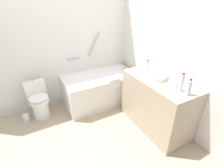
# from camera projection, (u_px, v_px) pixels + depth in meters

# --- Properties ---
(ground_plane) EXTENTS (4.09, 4.09, 0.00)m
(ground_plane) POSITION_uv_depth(u_px,v_px,m) (82.00, 144.00, 2.44)
(ground_plane) COLOR tan
(wall_back_tiled) EXTENTS (3.49, 0.10, 2.36)m
(wall_back_tiled) POSITION_uv_depth(u_px,v_px,m) (51.00, 46.00, 2.98)
(wall_back_tiled) COLOR silver
(wall_back_tiled) RESTS_ON ground_plane
(wall_right_mirror) EXTENTS (0.10, 3.08, 2.36)m
(wall_right_mirror) POSITION_uv_depth(u_px,v_px,m) (172.00, 53.00, 2.57)
(wall_right_mirror) COLOR silver
(wall_right_mirror) RESTS_ON ground_plane
(bathtub) EXTENTS (1.44, 0.78, 1.36)m
(bathtub) POSITION_uv_depth(u_px,v_px,m) (100.00, 88.00, 3.36)
(bathtub) COLOR white
(bathtub) RESTS_ON ground_plane
(toilet) EXTENTS (0.37, 0.48, 0.67)m
(toilet) POSITION_uv_depth(u_px,v_px,m) (39.00, 101.00, 2.91)
(toilet) COLOR white
(toilet) RESTS_ON ground_plane
(vanity_counter) EXTENTS (0.59, 1.19, 0.87)m
(vanity_counter) POSITION_uv_depth(u_px,v_px,m) (156.00, 103.00, 2.64)
(vanity_counter) COLOR tan
(vanity_counter) RESTS_ON ground_plane
(sink_basin) EXTENTS (0.31, 0.31, 0.07)m
(sink_basin) POSITION_uv_depth(u_px,v_px,m) (156.00, 76.00, 2.46)
(sink_basin) COLOR white
(sink_basin) RESTS_ON vanity_counter
(sink_faucet) EXTENTS (0.10, 0.15, 0.06)m
(sink_faucet) POSITION_uv_depth(u_px,v_px,m) (165.00, 74.00, 2.54)
(sink_faucet) COLOR #BABAC0
(sink_faucet) RESTS_ON vanity_counter
(water_bottle_0) EXTENTS (0.06, 0.06, 0.20)m
(water_bottle_0) POSITION_uv_depth(u_px,v_px,m) (147.00, 66.00, 2.68)
(water_bottle_0) COLOR silver
(water_bottle_0) RESTS_ON vanity_counter
(water_bottle_1) EXTENTS (0.06, 0.06, 0.22)m
(water_bottle_1) POSITION_uv_depth(u_px,v_px,m) (189.00, 87.00, 2.00)
(water_bottle_1) COLOR silver
(water_bottle_1) RESTS_ON vanity_counter
(water_bottle_2) EXTENTS (0.06, 0.06, 0.26)m
(water_bottle_2) POSITION_uv_depth(u_px,v_px,m) (182.00, 83.00, 2.08)
(water_bottle_2) COLOR silver
(water_bottle_2) RESTS_ON vanity_counter
(drinking_glass_0) EXTENTS (0.07, 0.07, 0.08)m
(drinking_glass_0) POSITION_uv_depth(u_px,v_px,m) (143.00, 67.00, 2.78)
(drinking_glass_0) COLOR white
(drinking_glass_0) RESTS_ON vanity_counter
(drinking_glass_1) EXTENTS (0.07, 0.07, 0.10)m
(drinking_glass_1) POSITION_uv_depth(u_px,v_px,m) (176.00, 85.00, 2.19)
(drinking_glass_1) COLOR white
(drinking_glass_1) RESTS_ON vanity_counter
(toilet_paper_roll) EXTENTS (0.11, 0.11, 0.12)m
(toilet_paper_roll) POSITION_uv_depth(u_px,v_px,m) (26.00, 118.00, 2.90)
(toilet_paper_roll) COLOR white
(toilet_paper_roll) RESTS_ON ground_plane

